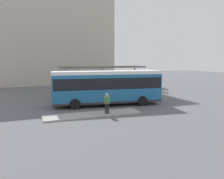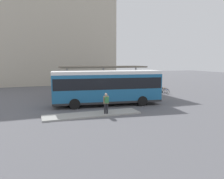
# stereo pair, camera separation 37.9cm
# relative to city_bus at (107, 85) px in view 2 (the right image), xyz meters

# --- Properties ---
(ground_plane) EXTENTS (120.00, 120.00, 0.00)m
(ground_plane) POSITION_rel_city_bus_xyz_m (-0.01, 0.00, -1.94)
(ground_plane) COLOR #5B5B60
(curb_island) EXTENTS (7.74, 1.80, 0.12)m
(curb_island) POSITION_rel_city_bus_xyz_m (-2.42, -3.42, -1.88)
(curb_island) COLOR #9E9E99
(curb_island) RESTS_ON ground_plane
(city_bus) EXTENTS (10.58, 3.84, 3.34)m
(city_bus) POSITION_rel_city_bus_xyz_m (0.00, 0.00, 0.00)
(city_bus) COLOR #1E6093
(city_bus) RESTS_ON ground_plane
(pedestrian_waiting) EXTENTS (0.41, 0.43, 1.64)m
(pedestrian_waiting) POSITION_rel_city_bus_xyz_m (-1.37, -3.80, -0.88)
(pedestrian_waiting) COLOR #232328
(pedestrian_waiting) RESTS_ON curb_island
(bicycle_blue) EXTENTS (0.48, 1.58, 0.68)m
(bicycle_blue) POSITION_rel_city_bus_xyz_m (9.51, 4.24, -1.60)
(bicycle_blue) COLOR black
(bicycle_blue) RESTS_ON ground_plane
(bicycle_orange) EXTENTS (0.48, 1.73, 0.75)m
(bicycle_orange) POSITION_rel_city_bus_xyz_m (9.75, 4.93, -1.57)
(bicycle_orange) COLOR black
(bicycle_orange) RESTS_ON ground_plane
(bicycle_white) EXTENTS (0.48, 1.77, 0.77)m
(bicycle_white) POSITION_rel_city_bus_xyz_m (9.54, 5.61, -1.56)
(bicycle_white) COLOR black
(bicycle_white) RESTS_ON ground_plane
(bicycle_red) EXTENTS (0.48, 1.60, 0.69)m
(bicycle_red) POSITION_rel_city_bus_xyz_m (9.78, 6.29, -1.59)
(bicycle_red) COLOR black
(bicycle_red) RESTS_ON ground_plane
(station_shelter) EXTENTS (10.94, 3.45, 3.60)m
(station_shelter) POSITION_rel_city_bus_xyz_m (1.88, 6.99, 1.50)
(station_shelter) COLOR #706656
(station_shelter) RESTS_ON ground_plane
(potted_planter_near_shelter) EXTENTS (0.74, 0.74, 1.28)m
(potted_planter_near_shelter) POSITION_rel_city_bus_xyz_m (6.14, 4.41, -1.26)
(potted_planter_near_shelter) COLOR slate
(potted_planter_near_shelter) RESTS_ON ground_plane
(potted_planter_far_side) EXTENTS (0.86, 0.86, 1.23)m
(potted_planter_far_side) POSITION_rel_city_bus_xyz_m (-0.37, 4.55, -1.31)
(potted_planter_far_side) COLOR slate
(potted_planter_far_side) RESTS_ON ground_plane
(station_building) EXTENTS (23.23, 13.63, 19.17)m
(station_building) POSITION_rel_city_bus_xyz_m (-3.38, 25.60, 7.65)
(station_building) COLOR #BCB29E
(station_building) RESTS_ON ground_plane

